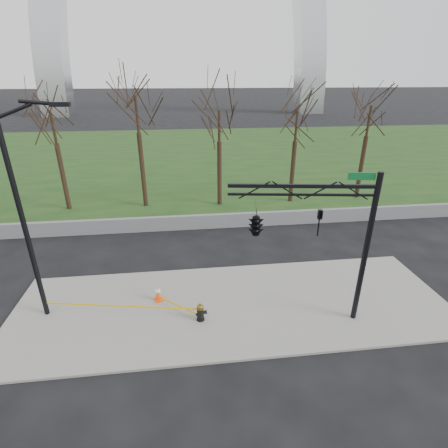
{
  "coord_description": "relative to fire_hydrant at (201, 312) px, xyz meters",
  "views": [
    {
      "loc": [
        -1.78,
        -11.38,
        8.9
      ],
      "look_at": [
        -0.15,
        2.0,
        2.9
      ],
      "focal_mm": 27.01,
      "sensor_mm": 36.0,
      "label": 1
    }
  ],
  "objects": [
    {
      "name": "sidewalk",
      "position": [
        1.41,
        0.81,
        -0.4
      ],
      "size": [
        18.0,
        6.0,
        0.1
      ],
      "primitive_type": "cube",
      "color": "gray",
      "rests_on": "ground"
    },
    {
      "name": "tree_row",
      "position": [
        -3.28,
        12.81,
        3.63
      ],
      "size": [
        36.62,
        4.0,
        8.17
      ],
      "color": "black",
      "rests_on": "ground"
    },
    {
      "name": "caution_tape",
      "position": [
        -2.48,
        0.61,
        0.06
      ],
      "size": [
        6.11,
        1.48,
        0.4
      ],
      "color": "#E7B40C",
      "rests_on": "ground"
    },
    {
      "name": "ground",
      "position": [
        1.41,
        0.81,
        -0.45
      ],
      "size": [
        500.0,
        500.0,
        0.0
      ],
      "primitive_type": "plane",
      "color": "black",
      "rests_on": "ground"
    },
    {
      "name": "street_light",
      "position": [
        -5.9,
        1.14,
        4.24
      ],
      "size": [
        2.39,
        0.25,
        8.21
      ],
      "rotation": [
        0.0,
        0.0,
        -0.02
      ],
      "color": "black",
      "rests_on": "ground"
    },
    {
      "name": "fire_hydrant",
      "position": [
        0.0,
        0.0,
        0.0
      ],
      "size": [
        0.48,
        0.31,
        0.77
      ],
      "rotation": [
        0.0,
        0.0,
        0.18
      ],
      "color": "black",
      "rests_on": "sidewalk"
    },
    {
      "name": "grass_strip",
      "position": [
        1.41,
        30.81,
        -0.42
      ],
      "size": [
        120.0,
        40.0,
        0.06
      ],
      "primitive_type": "cube",
      "color": "#193814",
      "rests_on": "ground"
    },
    {
      "name": "guardrail",
      "position": [
        1.41,
        8.81,
        -0.0
      ],
      "size": [
        60.0,
        0.3,
        0.9
      ],
      "primitive_type": "cube",
      "color": "#59595B",
      "rests_on": "ground"
    },
    {
      "name": "traffic_cone",
      "position": [
        -1.71,
        1.48,
        -0.02
      ],
      "size": [
        0.44,
        0.44,
        0.68
      ],
      "rotation": [
        0.0,
        0.0,
        0.32
      ],
      "color": "#F64B0C",
      "rests_on": "sidewalk"
    },
    {
      "name": "traffic_signal_mast",
      "position": [
        2.8,
        -0.1,
        3.69
      ],
      "size": [
        5.06,
        2.53,
        6.0
      ],
      "rotation": [
        0.0,
        0.0,
        -0.14
      ],
      "color": "black",
      "rests_on": "ground"
    }
  ]
}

